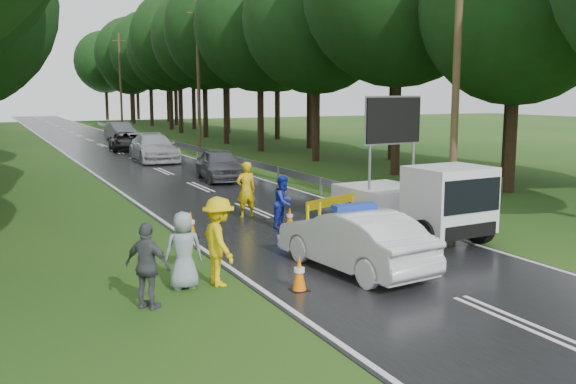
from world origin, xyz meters
TOP-DOWN VIEW (x-y plane):
  - ground at (0.00, 0.00)m, footprint 160.00×160.00m
  - road at (0.00, 30.00)m, footprint 7.00×140.00m
  - guardrail at (3.70, 29.67)m, footprint 0.12×60.06m
  - utility_pole_near at (5.20, 2.00)m, footprint 1.40×0.24m
  - utility_pole_mid at (5.20, 28.00)m, footprint 1.40×0.24m
  - utility_pole_far at (5.20, 54.00)m, footprint 1.40×0.24m
  - police_sedan at (-0.87, -1.90)m, footprint 2.00×4.41m
  - work_truck at (2.57, 0.24)m, footprint 2.45×5.00m
  - barrier at (0.68, 1.57)m, footprint 2.51×1.09m
  - officer at (-0.71, 5.00)m, footprint 0.67×0.44m
  - civilian at (-0.31, 3.00)m, footprint 0.98×0.94m
  - bystander_left at (-4.00, -1.60)m, footprint 0.72×1.23m
  - bystander_mid at (-5.71, -2.43)m, footprint 0.94×1.00m
  - bystander_right at (-4.74, -1.50)m, footprint 0.85×0.60m
  - queue_car_first at (1.54, 13.76)m, footprint 2.22×4.44m
  - queue_car_second at (0.80, 23.11)m, footprint 2.45×5.58m
  - queue_car_third at (0.80, 30.79)m, footprint 2.59×4.78m
  - queue_car_fourth at (2.23, 40.05)m, footprint 1.92×4.77m
  - cone_near_left at (-2.67, -2.72)m, footprint 0.36×0.36m
  - cone_center at (-0.79, 0.34)m, footprint 0.33×0.33m
  - cone_far at (-0.20, 2.81)m, footprint 0.32×0.32m
  - cone_left_mid at (-3.23, 2.88)m, footprint 0.37×0.37m
  - cone_right at (2.49, 1.50)m, footprint 0.31×0.31m

SIDE VIEW (x-z plane):
  - ground at x=0.00m, z-range 0.00..0.00m
  - road at x=0.00m, z-range 0.00..0.02m
  - cone_right at x=2.49m, z-range -0.01..0.66m
  - cone_far at x=-0.20m, z-range -0.01..0.66m
  - cone_center at x=-0.79m, z-range -0.01..0.69m
  - cone_near_left at x=-2.67m, z-range -0.01..0.74m
  - cone_left_mid at x=-3.23m, z-range -0.01..0.76m
  - guardrail at x=3.70m, z-range 0.20..0.90m
  - queue_car_third at x=0.80m, z-range 0.00..1.27m
  - police_sedan at x=-0.87m, z-range -0.07..1.48m
  - queue_car_first at x=1.54m, z-range 0.00..1.45m
  - queue_car_fourth at x=2.23m, z-range 0.00..1.54m
  - civilian at x=-0.31m, z-range 0.00..1.58m
  - queue_car_second at x=0.80m, z-range 0.00..1.59m
  - bystander_right at x=-4.74m, z-range 0.00..1.63m
  - bystander_mid at x=-5.71m, z-range 0.00..1.65m
  - barrier at x=0.68m, z-range 0.28..1.40m
  - officer at x=-0.71m, z-range 0.00..1.83m
  - bystander_left at x=-4.00m, z-range 0.00..1.89m
  - work_truck at x=2.57m, z-range -0.89..3.00m
  - utility_pole_near at x=5.20m, z-range 0.06..10.06m
  - utility_pole_mid at x=5.20m, z-range 0.06..10.06m
  - utility_pole_far at x=5.20m, z-range 0.06..10.06m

